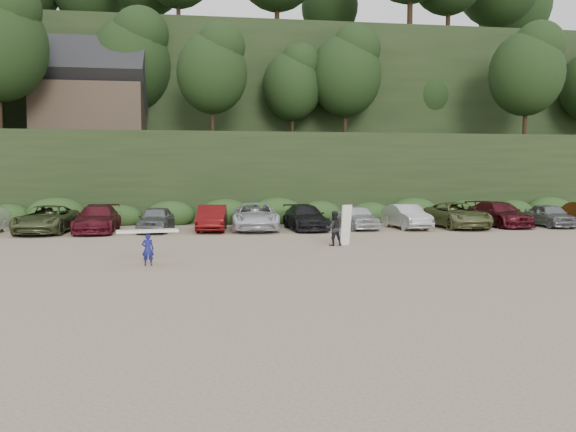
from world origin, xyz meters
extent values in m
plane|color=tan|center=(0.00, 0.00, 0.00)|extent=(120.00, 120.00, 0.00)
cube|color=black|center=(0.00, 22.00, 3.00)|extent=(80.00, 14.00, 6.00)
cube|color=black|center=(0.00, 40.00, 8.00)|extent=(90.00, 30.00, 16.00)
ellipsoid|color=black|center=(0.00, 22.00, 11.00)|extent=(66.00, 12.00, 10.00)
cube|color=#2B491E|center=(-0.55, 14.50, 0.60)|extent=(46.20, 2.00, 1.20)
cube|color=brown|center=(-12.00, 24.00, 8.00)|extent=(8.00, 6.00, 4.00)
imported|color=#4E5933|center=(-11.80, 9.95, 0.74)|extent=(2.67, 5.45, 1.49)
imported|color=#59141F|center=(-9.14, 9.90, 0.74)|extent=(2.26, 5.20, 1.49)
imported|color=slate|center=(-6.00, 9.83, 0.70)|extent=(2.01, 4.26, 1.41)
imported|color=maroon|center=(-2.93, 9.93, 0.72)|extent=(1.85, 4.50, 1.45)
imported|color=silver|center=(-0.48, 10.12, 0.78)|extent=(2.85, 5.72, 1.56)
imported|color=black|center=(2.38, 9.82, 0.70)|extent=(2.28, 4.97, 1.41)
imported|color=silver|center=(5.47, 9.95, 0.71)|extent=(1.94, 4.27, 1.42)
imported|color=#B9B9B9|center=(8.37, 9.71, 0.71)|extent=(1.84, 4.43, 1.42)
imported|color=#646C3E|center=(11.54, 9.80, 0.75)|extent=(2.58, 5.45, 1.50)
imported|color=#4C1119|center=(14.52, 10.33, 0.75)|extent=(2.48, 5.32, 1.50)
imported|color=slate|center=(17.43, 9.64, 0.70)|extent=(1.99, 4.23, 1.40)
imported|color=navy|center=(-5.19, -2.11, 0.57)|extent=(0.42, 0.28, 1.13)
cube|color=white|center=(-5.19, -2.11, 1.20)|extent=(2.14, 0.91, 0.08)
imported|color=black|center=(2.39, 2.44, 0.77)|extent=(0.80, 0.65, 1.54)
cube|color=white|center=(2.94, 2.48, 0.91)|extent=(0.57, 0.45, 1.81)
camera|label=1|loc=(-3.06, -21.81, 3.10)|focal=35.00mm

